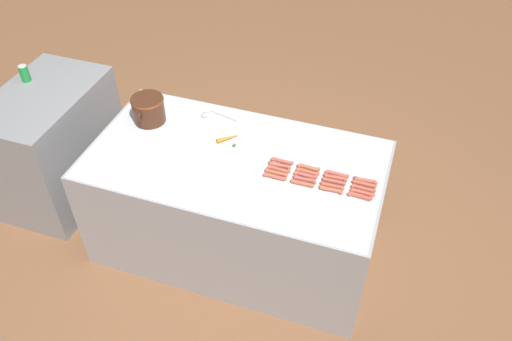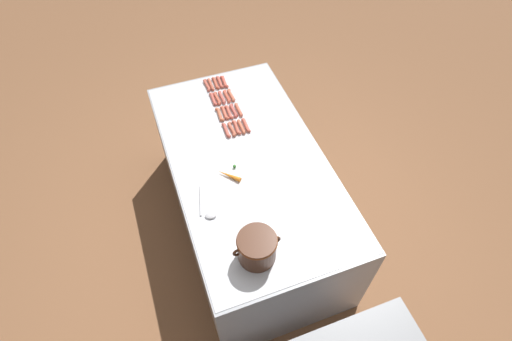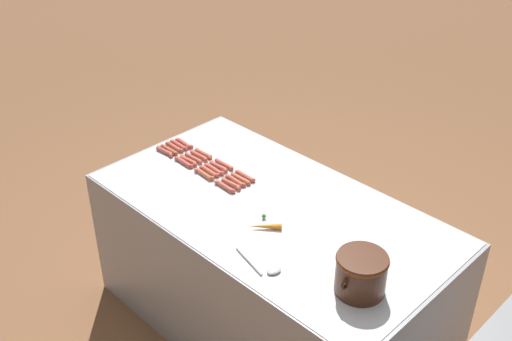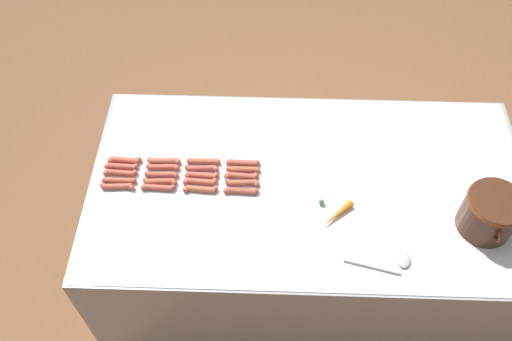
{
  "view_description": "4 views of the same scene",
  "coord_description": "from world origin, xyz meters",
  "px_view_note": "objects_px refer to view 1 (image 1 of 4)",
  "views": [
    {
      "loc": [
        -2.32,
        -0.93,
        3.04
      ],
      "look_at": [
        -0.07,
        -0.17,
        0.85
      ],
      "focal_mm": 36.46,
      "sensor_mm": 36.0,
      "label": 1
    },
    {
      "loc": [
        0.55,
        1.67,
        2.94
      ],
      "look_at": [
        0.01,
        0.2,
        0.95
      ],
      "focal_mm": 27.96,
      "sensor_mm": 36.0,
      "label": 2
    },
    {
      "loc": [
        1.94,
        1.81,
        2.72
      ],
      "look_at": [
        -0.09,
        -0.21,
        0.93
      ],
      "focal_mm": 43.87,
      "sensor_mm": 36.0,
      "label": 3
    },
    {
      "loc": [
        1.38,
        -0.19,
        2.77
      ],
      "look_at": [
        0.02,
        -0.23,
        0.95
      ],
      "focal_mm": 38.42,
      "sensor_mm": 36.0,
      "label": 4
    }
  ],
  "objects_px": {
    "hot_dog_18": "(308,167)",
    "hot_dog_19": "(282,161)",
    "hot_dog_15": "(280,165)",
    "hot_dog_13": "(335,178)",
    "hot_dog_6": "(305,179)",
    "hot_dog_9": "(334,181)",
    "hot_dog_12": "(364,184)",
    "hot_dog_17": "(337,174)",
    "hot_dog_14": "(308,172)",
    "bean_pot": "(148,108)",
    "hot_dog_5": "(332,186)",
    "carrot": "(229,138)",
    "hot_dog_16": "(365,181)",
    "hot_dog_10": "(305,175)",
    "back_cabinet": "(55,145)",
    "hot_dog_4": "(362,192)",
    "hot_dog_0": "(360,196)",
    "hot_dog_1": "(331,190)",
    "hot_dog_7": "(276,173)",
    "serving_spoon": "(212,115)",
    "hot_dog_3": "(275,177)",
    "soda_can": "(25,73)",
    "hot_dog_2": "(302,183)",
    "hot_dog_11": "(279,169)",
    "hot_dog_8": "(363,188)"
  },
  "relations": [
    {
      "from": "hot_dog_4",
      "to": "hot_dog_10",
      "type": "bearing_deg",
      "value": 84.2
    },
    {
      "from": "hot_dog_0",
      "to": "hot_dog_12",
      "type": "distance_m",
      "value": 0.11
    },
    {
      "from": "hot_dog_15",
      "to": "hot_dog_13",
      "type": "bearing_deg",
      "value": -89.31
    },
    {
      "from": "hot_dog_10",
      "to": "hot_dog_14",
      "type": "xyz_separation_m",
      "value": [
        0.03,
        -0.0,
        0.0
      ]
    },
    {
      "from": "serving_spoon",
      "to": "back_cabinet",
      "type": "bearing_deg",
      "value": 103.04
    },
    {
      "from": "back_cabinet",
      "to": "hot_dog_15",
      "type": "distance_m",
      "value": 1.86
    },
    {
      "from": "hot_dog_14",
      "to": "bean_pot",
      "type": "distance_m",
      "value": 1.19
    },
    {
      "from": "hot_dog_10",
      "to": "soda_can",
      "type": "height_order",
      "value": "soda_can"
    },
    {
      "from": "hot_dog_18",
      "to": "hot_dog_19",
      "type": "xyz_separation_m",
      "value": [
        0.0,
        0.17,
        0.0
      ]
    },
    {
      "from": "hot_dog_12",
      "to": "hot_dog_17",
      "type": "distance_m",
      "value": 0.18
    },
    {
      "from": "hot_dog_0",
      "to": "hot_dog_7",
      "type": "distance_m",
      "value": 0.53
    },
    {
      "from": "hot_dog_10",
      "to": "hot_dog_16",
      "type": "height_order",
      "value": "same"
    },
    {
      "from": "hot_dog_1",
      "to": "hot_dog_7",
      "type": "height_order",
      "value": "same"
    },
    {
      "from": "hot_dog_10",
      "to": "hot_dog_17",
      "type": "relative_size",
      "value": 1.0
    },
    {
      "from": "hot_dog_13",
      "to": "hot_dog_4",
      "type": "bearing_deg",
      "value": -112.56
    },
    {
      "from": "hot_dog_12",
      "to": "hot_dog_3",
      "type": "bearing_deg",
      "value": 102.15
    },
    {
      "from": "hot_dog_6",
      "to": "hot_dog_8",
      "type": "xyz_separation_m",
      "value": [
        0.04,
        -0.35,
        0.0
      ]
    },
    {
      "from": "hot_dog_0",
      "to": "bean_pot",
      "type": "height_order",
      "value": "bean_pot"
    },
    {
      "from": "hot_dog_4",
      "to": "hot_dog_17",
      "type": "distance_m",
      "value": 0.21
    },
    {
      "from": "hot_dog_17",
      "to": "hot_dog_7",
      "type": "bearing_deg",
      "value": 106.95
    },
    {
      "from": "hot_dog_13",
      "to": "serving_spoon",
      "type": "bearing_deg",
      "value": 69.8
    },
    {
      "from": "carrot",
      "to": "hot_dog_3",
      "type": "bearing_deg",
      "value": -122.6
    },
    {
      "from": "hot_dog_12",
      "to": "hot_dog_15",
      "type": "xyz_separation_m",
      "value": [
        -0.01,
        0.53,
        0.0
      ]
    },
    {
      "from": "hot_dog_12",
      "to": "hot_dog_10",
      "type": "bearing_deg",
      "value": 96.36
    },
    {
      "from": "hot_dog_3",
      "to": "soda_can",
      "type": "bearing_deg",
      "value": 81.22
    },
    {
      "from": "hot_dog_7",
      "to": "hot_dog_10",
      "type": "distance_m",
      "value": 0.18
    },
    {
      "from": "hot_dog_1",
      "to": "hot_dog_3",
      "type": "xyz_separation_m",
      "value": [
        -0.0,
        0.35,
        0.0
      ]
    },
    {
      "from": "hot_dog_9",
      "to": "hot_dog_18",
      "type": "relative_size",
      "value": 1.0
    },
    {
      "from": "hot_dog_6",
      "to": "hot_dog_9",
      "type": "relative_size",
      "value": 1.0
    },
    {
      "from": "hot_dog_3",
      "to": "hot_dog_10",
      "type": "height_order",
      "value": "same"
    },
    {
      "from": "soda_can",
      "to": "back_cabinet",
      "type": "bearing_deg",
      "value": -123.77
    },
    {
      "from": "hot_dog_5",
      "to": "hot_dog_17",
      "type": "relative_size",
      "value": 1.0
    },
    {
      "from": "hot_dog_16",
      "to": "hot_dog_8",
      "type": "bearing_deg",
      "value": -179.95
    },
    {
      "from": "hot_dog_16",
      "to": "bean_pot",
      "type": "xyz_separation_m",
      "value": [
        0.14,
        1.53,
        0.09
      ]
    },
    {
      "from": "hot_dog_13",
      "to": "hot_dog_10",
      "type": "bearing_deg",
      "value": 102.24
    },
    {
      "from": "hot_dog_5",
      "to": "hot_dog_12",
      "type": "relative_size",
      "value": 1.0
    },
    {
      "from": "hot_dog_13",
      "to": "bean_pot",
      "type": "xyz_separation_m",
      "value": [
        0.17,
        1.35,
        0.09
      ]
    },
    {
      "from": "hot_dog_3",
      "to": "hot_dog_0",
      "type": "bearing_deg",
      "value": -89.62
    },
    {
      "from": "back_cabinet",
      "to": "hot_dog_13",
      "type": "distance_m",
      "value": 2.21
    },
    {
      "from": "hot_dog_7",
      "to": "soda_can",
      "type": "height_order",
      "value": "soda_can"
    },
    {
      "from": "hot_dog_15",
      "to": "hot_dog_16",
      "type": "bearing_deg",
      "value": -86.04
    },
    {
      "from": "hot_dog_0",
      "to": "hot_dog_2",
      "type": "relative_size",
      "value": 1.0
    },
    {
      "from": "hot_dog_11",
      "to": "serving_spoon",
      "type": "height_order",
      "value": "hot_dog_11"
    },
    {
      "from": "hot_dog_14",
      "to": "serving_spoon",
      "type": "bearing_deg",
      "value": 65.56
    },
    {
      "from": "hot_dog_4",
      "to": "hot_dog_18",
      "type": "relative_size",
      "value": 1.0
    },
    {
      "from": "hot_dog_3",
      "to": "hot_dog_11",
      "type": "height_order",
      "value": "same"
    },
    {
      "from": "hot_dog_13",
      "to": "hot_dog_15",
      "type": "bearing_deg",
      "value": 90.69
    },
    {
      "from": "hot_dog_12",
      "to": "serving_spoon",
      "type": "height_order",
      "value": "hot_dog_12"
    },
    {
      "from": "hot_dog_2",
      "to": "hot_dog_10",
      "type": "bearing_deg",
      "value": -0.18
    },
    {
      "from": "hot_dog_5",
      "to": "carrot",
      "type": "height_order",
      "value": "carrot"
    }
  ]
}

